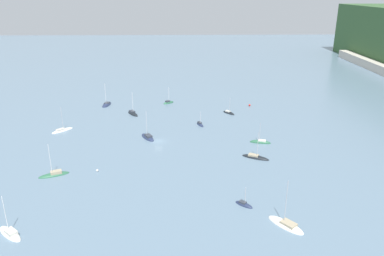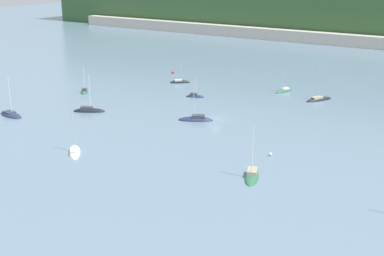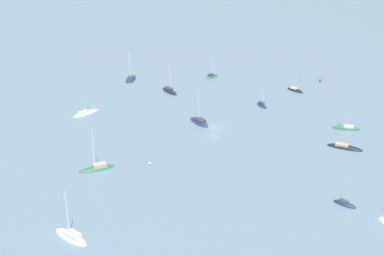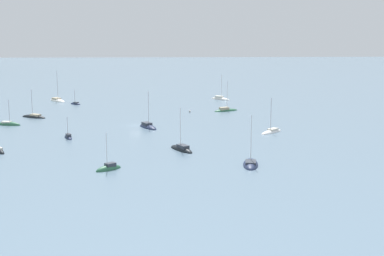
# 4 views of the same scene
# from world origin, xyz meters

# --- Properties ---
(ground_plane) EXTENTS (600.00, 600.00, 0.00)m
(ground_plane) POSITION_xyz_m (0.00, 0.00, 0.00)
(ground_plane) COLOR slate
(sailboat_0) EXTENTS (7.69, 5.87, 9.92)m
(sailboat_0) POSITION_xyz_m (-28.60, -11.79, 0.11)
(sailboat_0) COLOR black
(sailboat_0) RESTS_ON ground_plane
(sailboat_1) EXTENTS (8.12, 6.10, 10.25)m
(sailboat_1) POSITION_xyz_m (-3.07, -3.65, 0.11)
(sailboat_1) COLOR #232D4C
(sailboat_1) RESTS_ON ground_plane
(sailboat_2) EXTENTS (8.62, 7.86, 11.25)m
(sailboat_2) POSITION_xyz_m (47.16, 29.82, 0.09)
(sailboat_2) COLOR white
(sailboat_2) RESTS_ON ground_plane
(sailboat_3) EXTENTS (4.13, 4.40, 5.30)m
(sailboat_3) POSITION_xyz_m (39.02, 22.17, 0.07)
(sailboat_3) COLOR #232D4C
(sailboat_3) RESTS_ON ground_plane
(sailboat_4) EXTENTS (4.59, 5.19, 7.83)m
(sailboat_4) POSITION_xyz_m (-43.50, 1.85, 0.11)
(sailboat_4) COLOR #2D6647
(sailboat_4) RESTS_ON ground_plane
(sailboat_5) EXTENTS (3.45, 6.99, 7.67)m
(sailboat_5) POSITION_xyz_m (1.97, 33.29, 0.07)
(sailboat_5) COLOR #2D6647
(sailboat_5) RESTS_ON ground_plane
(sailboat_6) EXTENTS (5.17, 3.19, 5.68)m
(sailboat_6) POSITION_xyz_m (-15.27, 14.45, 0.11)
(sailboat_6) COLOR #232D4C
(sailboat_6) RESTS_ON ground_plane
(sailboat_7) EXTENTS (5.21, 8.18, 9.78)m
(sailboat_7) POSITION_xyz_m (23.12, -26.42, 0.13)
(sailboat_7) COLOR #2D6647
(sailboat_7) RESTS_ON ground_plane
(sailboat_8) EXTENTS (5.70, 8.28, 8.93)m
(sailboat_8) POSITION_xyz_m (13.51, 29.54, 0.08)
(sailboat_8) COLOR black
(sailboat_8) RESTS_ON ground_plane
(sailboat_9) EXTENTS (7.26, 7.13, 9.24)m
(sailboat_9) POSITION_xyz_m (-10.48, -34.32, 0.08)
(sailboat_9) COLOR white
(sailboat_9) RESTS_ON ground_plane
(sailboat_10) EXTENTS (8.22, 3.94, 10.43)m
(sailboat_10) POSITION_xyz_m (-41.33, -24.58, 0.06)
(sailboat_10) COLOR #232D4C
(sailboat_10) RESTS_ON ground_plane
(sailboat_11) EXTENTS (5.56, 5.01, 7.44)m
(sailboat_11) POSITION_xyz_m (-28.61, 26.58, 0.08)
(sailboat_11) COLOR black
(sailboat_11) RESTS_ON ground_plane
(sailboat_12) EXTENTS (6.83, 7.37, 9.54)m
(sailboat_12) POSITION_xyz_m (48.82, -27.14, 0.11)
(sailboat_12) COLOR white
(sailboat_12) RESTS_ON ground_plane
(mooring_buoy_0) EXTENTS (0.66, 0.66, 0.66)m
(mooring_buoy_0) POSITION_xyz_m (21.22, -15.32, 0.33)
(mooring_buoy_0) COLOR white
(mooring_buoy_0) RESTS_ON ground_plane
(mooring_buoy_1) EXTENTS (0.85, 0.85, 0.85)m
(mooring_buoy_1) POSITION_xyz_m (-38.30, 36.59, 0.43)
(mooring_buoy_1) COLOR red
(mooring_buoy_1) RESTS_ON ground_plane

